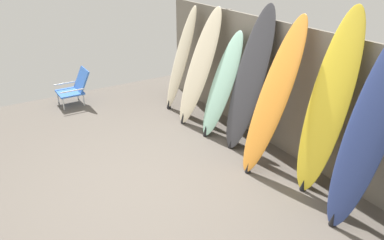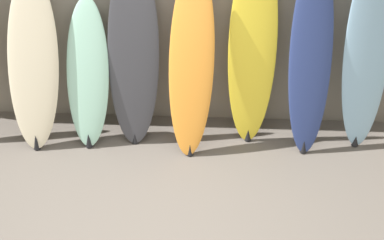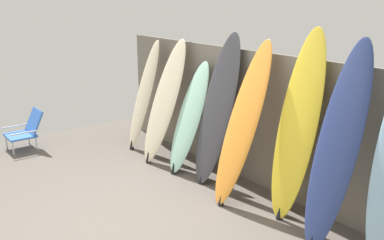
# 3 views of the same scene
# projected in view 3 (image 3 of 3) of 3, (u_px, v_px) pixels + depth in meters

# --- Properties ---
(ground) EXTENTS (7.68, 7.68, 0.00)m
(ground) POSITION_uv_depth(u_px,v_px,m) (126.00, 226.00, 4.79)
(ground) COLOR #5B544C
(fence_back) EXTENTS (6.08, 0.11, 1.80)m
(fence_back) POSITION_uv_depth(u_px,v_px,m) (256.00, 119.00, 5.70)
(fence_back) COLOR gray
(fence_back) RESTS_ON ground
(surfboard_cream_0) EXTENTS (0.48, 0.67, 1.80)m
(surfboard_cream_0) POSITION_uv_depth(u_px,v_px,m) (144.00, 95.00, 7.10)
(surfboard_cream_0) COLOR beige
(surfboard_cream_0) RESTS_ON ground
(surfboard_cream_1) EXTENTS (0.59, 0.77, 1.87)m
(surfboard_cream_1) POSITION_uv_depth(u_px,v_px,m) (164.00, 102.00, 6.54)
(surfboard_cream_1) COLOR beige
(surfboard_cream_1) RESTS_ON ground
(surfboard_seafoam_2) EXTENTS (0.48, 0.68, 1.60)m
(surfboard_seafoam_2) POSITION_uv_depth(u_px,v_px,m) (189.00, 118.00, 6.15)
(surfboard_seafoam_2) COLOR #9ED6BC
(surfboard_seafoam_2) RESTS_ON ground
(surfboard_charcoal_3) EXTENTS (0.58, 0.63, 2.03)m
(surfboard_charcoal_3) POSITION_uv_depth(u_px,v_px,m) (217.00, 110.00, 5.75)
(surfboard_charcoal_3) COLOR #38383D
(surfboard_charcoal_3) RESTS_ON ground
(surfboard_orange_4) EXTENTS (0.54, 0.80, 2.00)m
(surfboard_orange_4) POSITION_uv_depth(u_px,v_px,m) (243.00, 124.00, 5.17)
(surfboard_orange_4) COLOR orange
(surfboard_orange_4) RESTS_ON ground
(surfboard_yellow_5) EXTENTS (0.55, 0.52, 2.17)m
(surfboard_yellow_5) POSITION_uv_depth(u_px,v_px,m) (297.00, 127.00, 4.77)
(surfboard_yellow_5) COLOR yellow
(surfboard_yellow_5) RESTS_ON ground
(surfboard_navy_6) EXTENTS (0.47, 0.68, 2.12)m
(surfboard_navy_6) POSITION_uv_depth(u_px,v_px,m) (337.00, 147.00, 4.22)
(surfboard_navy_6) COLOR navy
(surfboard_navy_6) RESTS_ON ground
(beach_chair) EXTENTS (0.50, 0.57, 0.64)m
(beach_chair) POSITION_uv_depth(u_px,v_px,m) (27.00, 129.00, 7.19)
(beach_chair) COLOR silver
(beach_chair) RESTS_ON ground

